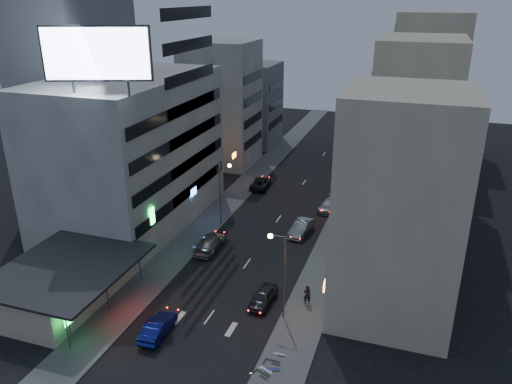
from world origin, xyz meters
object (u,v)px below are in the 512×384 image
at_px(road_car_silver, 210,243).
at_px(scooter_black_a, 271,370).
at_px(scooter_silver_b, 286,349).
at_px(parked_car_left, 261,183).
at_px(scooter_blue, 280,362).
at_px(parked_car_right_near, 263,297).
at_px(person, 307,295).
at_px(road_car_blue, 158,327).
at_px(parked_car_right_far, 329,205).
at_px(parked_car_right_mid, 301,228).
at_px(scooter_black_b, 281,356).
at_px(scooter_silver_a, 274,367).

xyz_separation_m(road_car_silver, scooter_black_a, (12.42, -17.12, -0.12)).
relative_size(road_car_silver, scooter_silver_b, 3.54).
distance_m(parked_car_left, scooter_black_a, 39.38).
bearing_deg(scooter_blue, road_car_silver, 18.19).
distance_m(parked_car_right_near, person, 4.06).
relative_size(parked_car_left, road_car_blue, 1.14).
relative_size(person, scooter_blue, 1.08).
height_order(parked_car_right_far, scooter_blue, parked_car_right_far).
height_order(parked_car_right_mid, parked_car_left, parked_car_right_mid).
bearing_deg(scooter_black_b, scooter_silver_a, 174.79).
distance_m(person, scooter_silver_b, 7.32).
relative_size(parked_car_right_near, scooter_silver_b, 2.64).
bearing_deg(scooter_black_a, road_car_silver, 60.69).
xyz_separation_m(parked_car_right_near, road_car_blue, (-6.99, -7.10, 0.02)).
bearing_deg(scooter_silver_b, person, -1.39).
distance_m(parked_car_right_mid, road_car_blue, 23.34).
xyz_separation_m(parked_car_right_far, scooter_silver_a, (2.03, -31.90, -0.01)).
bearing_deg(scooter_silver_a, parked_car_right_far, 27.50).
height_order(scooter_black_a, scooter_silver_b, scooter_black_a).
xyz_separation_m(parked_car_right_mid, scooter_silver_b, (4.03, -21.39, -0.19)).
bearing_deg(scooter_silver_a, parked_car_right_mid, 32.84).
bearing_deg(scooter_silver_a, person, 22.18).
bearing_deg(scooter_silver_b, scooter_silver_a, 171.97).
bearing_deg(parked_car_right_far, scooter_blue, -78.26).
distance_m(parked_car_right_near, scooter_black_a, 9.63).
distance_m(scooter_silver_a, scooter_silver_b, 2.38).
height_order(road_car_blue, scooter_silver_a, road_car_blue).
xyz_separation_m(scooter_black_a, scooter_silver_b, (0.39, 2.79, -0.10)).
xyz_separation_m(parked_car_left, road_car_blue, (2.53, -35.30, 0.03)).
height_order(parked_car_right_mid, scooter_black_b, parked_car_right_mid).
distance_m(parked_car_right_near, scooter_black_b, 8.11).
relative_size(road_car_silver, scooter_black_b, 3.00).
bearing_deg(parked_car_right_near, parked_car_right_mid, 94.06).
xyz_separation_m(parked_car_left, parked_car_right_far, (11.10, -4.85, -0.03)).
bearing_deg(scooter_silver_b, scooter_black_a, 170.78).
xyz_separation_m(road_car_blue, scooter_black_a, (10.49, -1.87, -0.04)).
height_order(parked_car_left, road_car_silver, road_car_silver).
bearing_deg(scooter_black_b, parked_car_right_mid, 13.29).
xyz_separation_m(parked_car_right_mid, parked_car_right_far, (1.72, 8.14, -0.12)).
height_order(parked_car_left, scooter_black_a, parked_car_left).
bearing_deg(parked_car_left, parked_car_right_mid, 120.36).
height_order(road_car_blue, scooter_black_b, road_car_blue).
bearing_deg(parked_car_right_far, scooter_black_a, -79.08).
distance_m(parked_car_right_mid, scooter_silver_a, 24.05).
xyz_separation_m(road_car_silver, scooter_blue, (12.80, -15.94, -0.17)).
distance_m(parked_car_right_far, scooter_silver_a, 31.96).
height_order(road_car_silver, person, person).
relative_size(road_car_blue, road_car_silver, 0.79).
relative_size(parked_car_right_far, scooter_silver_a, 2.58).
bearing_deg(scooter_silver_b, parked_car_left, 19.96).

